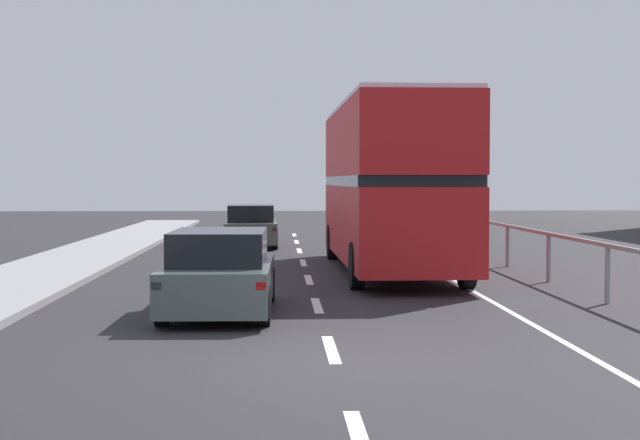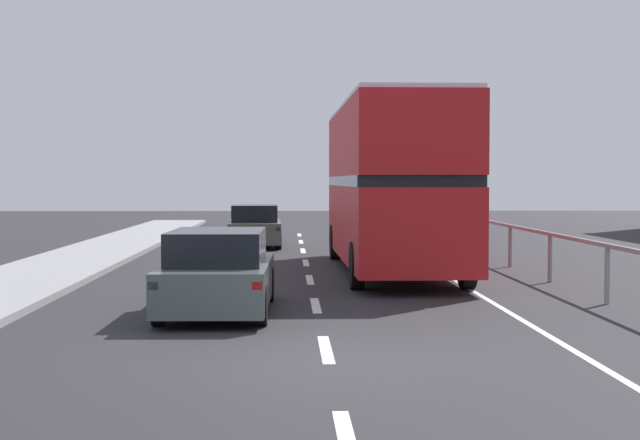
{
  "view_description": "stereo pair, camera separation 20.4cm",
  "coord_description": "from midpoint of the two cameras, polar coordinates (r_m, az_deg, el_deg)",
  "views": [
    {
      "loc": [
        -0.73,
        -12.11,
        2.28
      ],
      "look_at": [
        0.16,
        7.43,
        1.47
      ],
      "focal_mm": 53.45,
      "sensor_mm": 36.0,
      "label": 1
    },
    {
      "loc": [
        -0.52,
        -12.12,
        2.28
      ],
      "look_at": [
        0.16,
        7.43,
        1.47
      ],
      "focal_mm": 53.45,
      "sensor_mm": 36.0,
      "label": 2
    }
  ],
  "objects": [
    {
      "name": "double_decker_bus_red",
      "position": [
        23.77,
        4.53,
        2.26
      ],
      "size": [
        2.69,
        10.72,
        4.18
      ],
      "rotation": [
        0.0,
        0.0,
        0.01
      ],
      "color": "#B4191B",
      "rests_on": "ground"
    },
    {
      "name": "hatchback_car_near",
      "position": [
        16.49,
        -5.75,
        -3.19
      ],
      "size": [
        1.87,
        4.49,
        1.44
      ],
      "rotation": [
        0.0,
        0.0,
        -0.02
      ],
      "color": "#434F4E",
      "rests_on": "ground"
    },
    {
      "name": "sedan_car_ahead",
      "position": [
        32.86,
        -3.75,
        -0.41
      ],
      "size": [
        1.87,
        4.22,
        1.46
      ],
      "rotation": [
        0.0,
        0.0,
        0.03
      ],
      "color": "#4B5249",
      "rests_on": "ground"
    },
    {
      "name": "ground_plane",
      "position": [
        12.35,
        0.96,
        -8.51
      ],
      "size": [
        75.66,
        120.0,
        0.1
      ],
      "primitive_type": "cube",
      "color": "#262428"
    },
    {
      "name": "lane_paint_markings",
      "position": [
        20.83,
        5.43,
        -3.93
      ],
      "size": [
        3.46,
        46.0,
        0.01
      ],
      "color": "silver",
      "rests_on": "ground"
    },
    {
      "name": "bridge_side_railing",
      "position": [
        22.0,
        13.88,
        -1.26
      ],
      "size": [
        0.1,
        42.0,
        1.12
      ],
      "color": "gray",
      "rests_on": "ground"
    }
  ]
}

